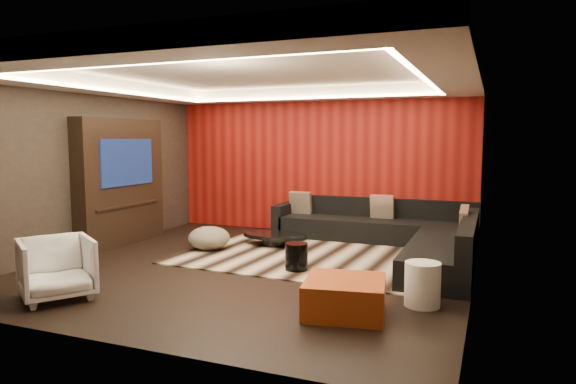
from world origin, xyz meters
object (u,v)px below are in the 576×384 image
at_px(white_side_table, 422,284).
at_px(orange_ottoman, 345,296).
at_px(drum_stool, 296,257).
at_px(sectional_sofa, 397,235).
at_px(coffee_table, 275,239).
at_px(armchair, 57,268).

xyz_separation_m(white_side_table, orange_ottoman, (-0.73, -0.56, -0.06)).
xyz_separation_m(drum_stool, sectional_sofa, (1.07, 1.85, 0.05)).
relative_size(coffee_table, drum_stool, 3.15).
relative_size(drum_stool, sectional_sofa, 0.10).
distance_m(coffee_table, sectional_sofa, 2.07).
distance_m(orange_ottoman, sectional_sofa, 3.29).
bearing_deg(orange_ottoman, coffee_table, 125.65).
relative_size(coffee_table, white_side_table, 2.41).
xyz_separation_m(coffee_table, drum_stool, (0.95, -1.42, 0.09)).
height_order(coffee_table, drum_stool, drum_stool).
distance_m(drum_stool, white_side_table, 2.04).
xyz_separation_m(drum_stool, white_side_table, (1.84, -0.88, 0.04)).
relative_size(white_side_table, armchair, 0.62).
bearing_deg(drum_stool, armchair, -134.27).
height_order(coffee_table, armchair, armchair).
relative_size(drum_stool, white_side_table, 0.77).
bearing_deg(sectional_sofa, armchair, -128.49).
xyz_separation_m(orange_ottoman, armchair, (-3.25, -0.76, 0.17)).
height_order(orange_ottoman, armchair, armchair).
xyz_separation_m(coffee_table, sectional_sofa, (2.02, 0.42, 0.14)).
height_order(drum_stool, white_side_table, white_side_table).
distance_m(drum_stool, armchair, 3.07).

